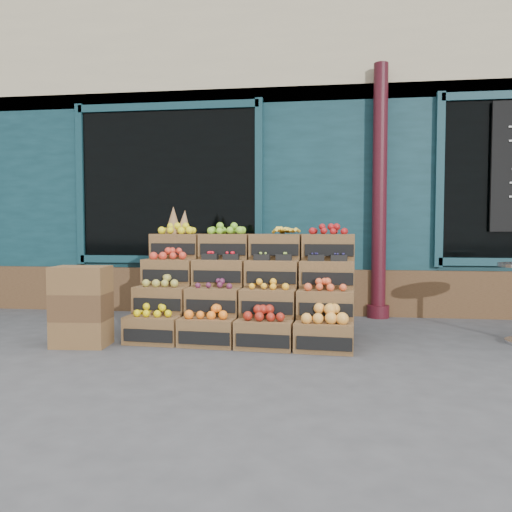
# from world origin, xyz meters

# --- Properties ---
(ground) EXTENTS (60.00, 60.00, 0.00)m
(ground) POSITION_xyz_m (0.00, 0.00, 0.00)
(ground) COLOR #3E3E41
(ground) RESTS_ON ground
(shop_facade) EXTENTS (12.00, 6.24, 4.80)m
(shop_facade) POSITION_xyz_m (0.00, 5.11, 2.40)
(shop_facade) COLOR #103139
(shop_facade) RESTS_ON ground
(crate_display) EXTENTS (2.28, 1.22, 1.39)m
(crate_display) POSITION_xyz_m (-0.31, 0.70, 0.43)
(crate_display) COLOR brown
(crate_display) RESTS_ON ground
(spare_crates) EXTENTS (0.54, 0.39, 0.77)m
(spare_crates) POSITION_xyz_m (-1.82, 0.08, 0.39)
(spare_crates) COLOR brown
(spare_crates) RESTS_ON ground
(shopkeeper) EXTENTS (0.86, 0.61, 2.21)m
(shopkeeper) POSITION_xyz_m (-1.98, 2.78, 1.10)
(shopkeeper) COLOR #175129
(shopkeeper) RESTS_ON ground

